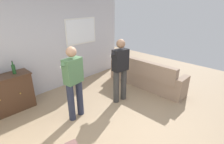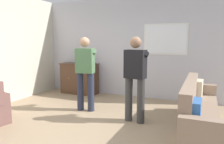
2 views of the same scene
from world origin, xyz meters
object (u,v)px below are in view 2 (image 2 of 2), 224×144
object	(u,v)px
bottle_wine_green	(77,60)
bottle_liquor_amber	(86,60)
couch	(198,112)
person_standing_left	(85,70)
sideboard_cabinet	(79,78)
person_standing_right	(135,75)

from	to	relation	value
bottle_wine_green	bottle_liquor_amber	distance (m)	0.37
bottle_liquor_amber	bottle_wine_green	bearing A→B (deg)	173.18
couch	person_standing_left	world-z (taller)	person_standing_left
bottle_liquor_amber	person_standing_left	xyz separation A→B (m)	(0.74, -1.35, -0.10)
bottle_liquor_amber	person_standing_left	bearing A→B (deg)	-61.23
couch	sideboard_cabinet	xyz separation A→B (m)	(-3.42, 1.60, 0.12)
sideboard_cabinet	person_standing_left	bearing A→B (deg)	-53.60
couch	bottle_liquor_amber	distance (m)	3.61
person_standing_left	bottle_liquor_amber	bearing A→B (deg)	118.77
bottle_wine_green	person_standing_right	bearing A→B (deg)	-34.71
person_standing_right	couch	bearing A→B (deg)	-0.30
sideboard_cabinet	bottle_liquor_amber	distance (m)	0.63
bottle_wine_green	person_standing_left	world-z (taller)	person_standing_left
sideboard_cabinet	person_standing_right	world-z (taller)	person_standing_right
couch	person_standing_left	xyz separation A→B (m)	(-2.43, 0.25, 0.59)
person_standing_right	bottle_wine_green	bearing A→B (deg)	145.29
sideboard_cabinet	person_standing_right	xyz separation A→B (m)	(2.25, -1.59, 0.48)
person_standing_left	person_standing_right	xyz separation A→B (m)	(1.25, -0.24, 0.00)
couch	person_standing_left	distance (m)	2.51
bottle_wine_green	person_standing_left	distance (m)	1.78
bottle_liquor_amber	person_standing_right	world-z (taller)	person_standing_right
sideboard_cabinet	bottle_liquor_amber	world-z (taller)	bottle_liquor_amber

